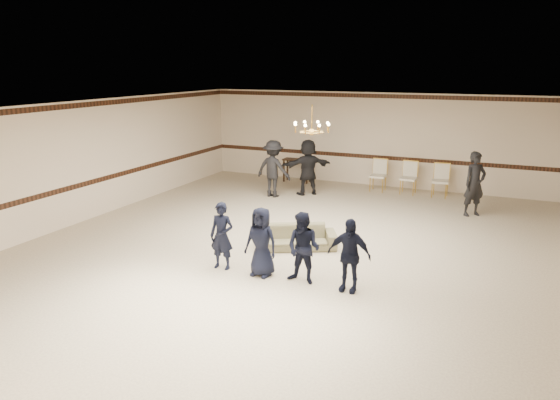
% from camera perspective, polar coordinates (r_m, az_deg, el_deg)
% --- Properties ---
extents(room, '(12.01, 14.01, 3.21)m').
position_cam_1_polar(room, '(11.61, 1.71, 2.30)').
color(room, beige).
rests_on(room, ground).
extents(chair_rail, '(12.00, 0.02, 0.14)m').
position_cam_1_polar(chair_rail, '(18.27, 10.07, 4.73)').
color(chair_rail, '#3B1E11').
rests_on(chair_rail, wall_back).
extents(crown_molding, '(12.00, 0.02, 0.14)m').
position_cam_1_polar(crown_molding, '(18.03, 10.37, 11.25)').
color(crown_molding, '#3B1E11').
rests_on(crown_molding, wall_back).
extents(chandelier, '(0.94, 0.94, 0.89)m').
position_cam_1_polar(chandelier, '(12.34, 3.54, 9.00)').
color(chandelier, '#BF8F3D').
rests_on(chandelier, ceiling).
extents(boy_a, '(0.53, 0.37, 1.40)m').
position_cam_1_polar(boy_a, '(10.65, -6.45, -3.97)').
color(boy_a, black).
rests_on(boy_a, floor).
extents(boy_b, '(0.72, 0.49, 1.40)m').
position_cam_1_polar(boy_b, '(10.24, -2.09, -4.64)').
color(boy_b, black).
rests_on(boy_b, floor).
extents(boy_c, '(0.72, 0.58, 1.40)m').
position_cam_1_polar(boy_c, '(9.90, 2.62, -5.34)').
color(boy_c, black).
rests_on(boy_c, floor).
extents(boy_d, '(0.83, 0.36, 1.40)m').
position_cam_1_polar(boy_d, '(9.64, 7.63, -6.05)').
color(boy_d, black).
rests_on(boy_d, floor).
extents(settee, '(1.93, 1.45, 0.53)m').
position_cam_1_polar(settee, '(11.88, 1.83, -4.11)').
color(settee, '#797650').
rests_on(settee, floor).
extents(adult_left, '(1.23, 0.79, 1.81)m').
position_cam_1_polar(adult_left, '(16.38, -0.75, 3.48)').
color(adult_left, black).
rests_on(adult_left, floor).
extents(adult_mid, '(1.61, 1.51, 1.81)m').
position_cam_1_polar(adult_mid, '(16.67, 3.08, 3.66)').
color(adult_mid, black).
rests_on(adult_mid, floor).
extents(adult_right, '(0.78, 0.76, 1.81)m').
position_cam_1_polar(adult_right, '(15.25, 20.71, 1.67)').
color(adult_right, black).
rests_on(adult_right, floor).
extents(banquet_chair_left, '(0.51, 0.51, 1.05)m').
position_cam_1_polar(banquet_chair_left, '(17.48, 10.79, 2.66)').
color(banquet_chair_left, beige).
rests_on(banquet_chair_left, floor).
extents(banquet_chair_mid, '(0.53, 0.53, 1.05)m').
position_cam_1_polar(banquet_chair_mid, '(17.29, 14.01, 2.35)').
color(banquet_chair_mid, beige).
rests_on(banquet_chair_mid, floor).
extents(banquet_chair_right, '(0.56, 0.56, 1.05)m').
position_cam_1_polar(banquet_chair_right, '(17.16, 17.30, 2.02)').
color(banquet_chair_right, beige).
rests_on(banquet_chair_right, floor).
extents(console_table, '(1.00, 0.44, 0.83)m').
position_cam_1_polar(console_table, '(18.58, 1.89, 3.29)').
color(console_table, black).
rests_on(console_table, floor).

